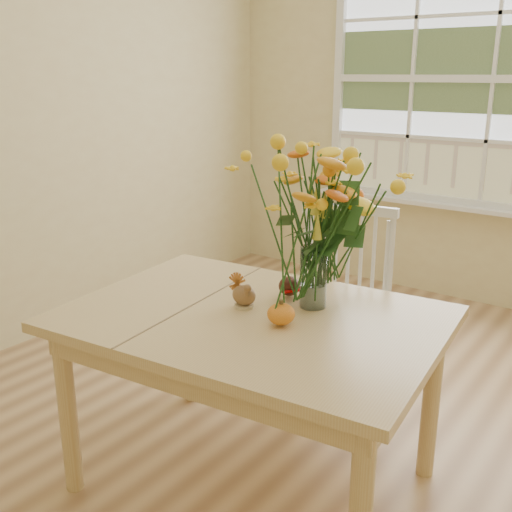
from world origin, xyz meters
The scene contains 10 objects.
floor centered at (0.00, 0.00, -0.01)m, with size 4.00×4.50×0.01m, color #9B714B.
wall_back centered at (0.00, 2.25, 1.35)m, with size 4.00×0.02×2.70m, color beige.
wall_left centered at (-2.00, 0.00, 1.35)m, with size 0.02×4.50×2.70m, color beige.
window centered at (0.00, 2.21, 1.53)m, with size 2.42×0.12×1.74m.
dining_table centered at (-0.08, -0.30, 0.64)m, with size 1.46×1.12×0.73m.
windsor_chair centered at (-0.09, 0.46, 0.54)m, with size 0.58×0.57×0.96m.
flower_vase centered at (0.06, -0.10, 1.08)m, with size 0.49×0.49×0.58m.
pumpkin centered at (0.06, -0.33, 0.77)m, with size 0.10×0.10×0.08m, color orange.
turkey_figurine centered at (-0.14, -0.27, 0.78)m, with size 0.10×0.08×0.12m.
dark_gourd centered at (-0.07, -0.07, 0.77)m, with size 0.13×0.10×0.08m.
Camera 1 is at (1.15, -1.96, 1.59)m, focal length 42.00 mm.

